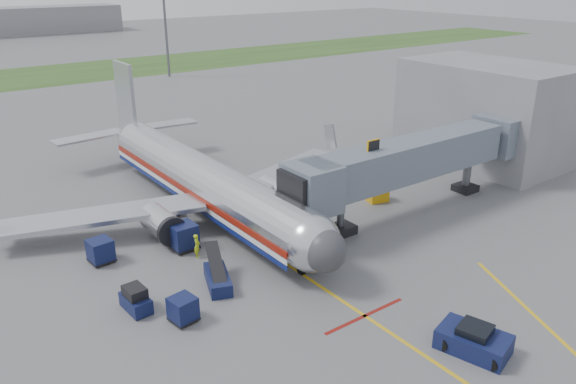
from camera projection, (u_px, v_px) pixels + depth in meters
ground at (321, 287)px, 35.43m from camera, size 400.00×400.00×0.00m
grass_strip at (8, 79)px, 102.77m from camera, size 300.00×25.00×0.01m
apron_markings at (409, 345)px, 29.90m from camera, size 21.52×50.00×0.01m
airliner at (203, 180)px, 45.87m from camera, size 32.10×35.67×10.25m
jet_bridge at (407, 161)px, 44.62m from camera, size 25.30×4.00×6.90m
terminal at (485, 112)px, 57.61m from camera, size 10.00×16.00×10.00m
light_mast_right at (165, 16)px, 101.36m from camera, size 2.00×0.44×20.40m
pushback_tug at (474, 340)px, 29.28m from camera, size 3.09×4.04×1.49m
baggage_tug at (136, 300)px, 32.77m from camera, size 1.29×2.28×1.54m
baggage_cart_a at (183, 309)px, 31.70m from camera, size 1.60×1.60×1.51m
baggage_cart_b at (183, 236)px, 39.90m from camera, size 1.80×1.80×1.91m
baggage_cart_c at (101, 251)px, 38.13m from camera, size 1.67×1.67×1.66m
belt_loader at (218, 278)px, 35.44m from camera, size 2.45×4.23×2.00m
ground_power_cart at (378, 194)px, 48.30m from camera, size 1.93×1.51×1.37m
ramp_worker at (197, 246)px, 38.77m from camera, size 0.72×0.76×1.74m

